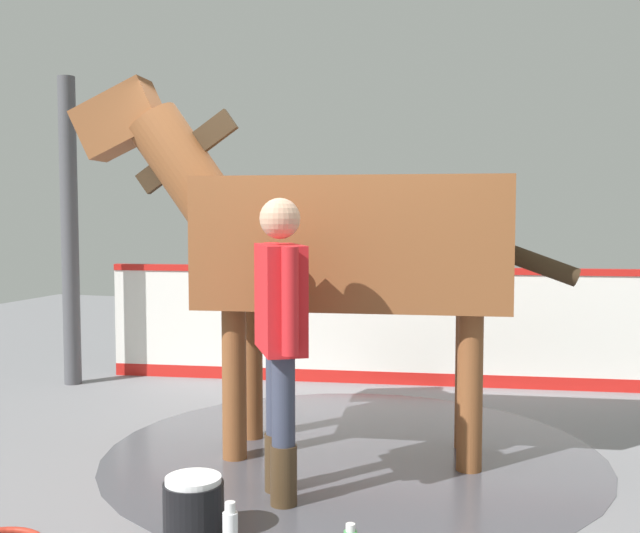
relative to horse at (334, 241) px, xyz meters
The scene contains 7 objects.
ground_plane 1.44m from the horse, 62.28° to the left, with size 16.00×16.00×0.02m, color gray.
wet_patch 1.44m from the horse, 81.85° to the right, with size 3.34×3.34×0.00m, color #4C4C54.
barrier_wall 2.30m from the horse, ahead, with size 0.82×5.19×1.12m.
roof_post_near 3.19m from the horse, 66.88° to the left, with size 0.16×0.16×2.88m, color #4C4C51.
horse is the anchor object (origin of this frame).
handler 0.99m from the horse, behind, with size 0.60×0.44×1.70m.
wash_bucket 1.99m from the horse, 168.46° to the left, with size 0.30×0.30×0.30m.
Camera 1 is at (-4.81, -1.38, 1.61)m, focal length 42.19 mm.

